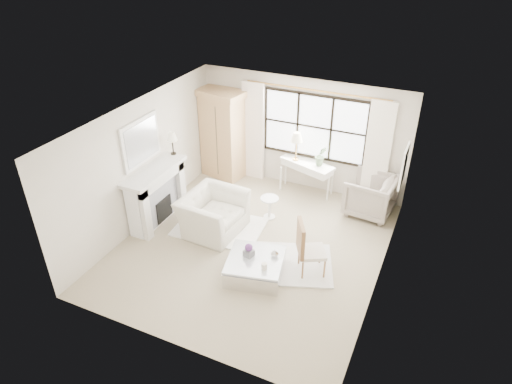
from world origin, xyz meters
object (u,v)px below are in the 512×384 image
armoire (223,134)px  console_table (306,177)px  club_armchair (213,213)px  coffee_table (255,267)px

armoire → console_table: 2.32m
console_table → club_armchair: 2.63m
armoire → club_armchair: (0.95, -2.26, -0.72)m
armoire → console_table: (2.20, 0.05, -0.74)m
console_table → armoire: bearing=-160.6°
console_table → club_armchair: size_ratio=1.07×
club_armchair → coffee_table: 1.69m
armoire → coffee_table: (2.35, -3.19, -0.96)m
club_armchair → coffee_table: (1.40, -0.93, -0.23)m
console_table → coffee_table: console_table is taller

